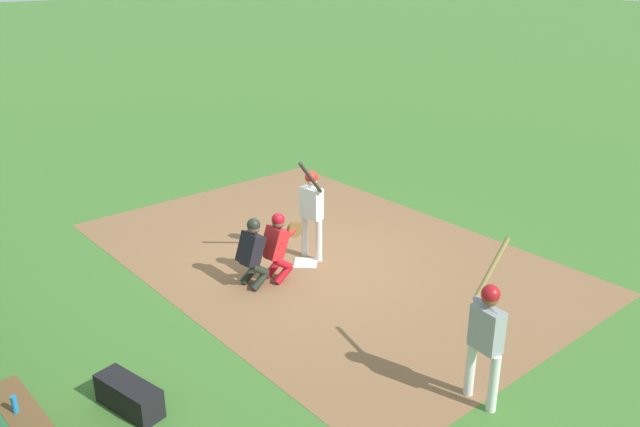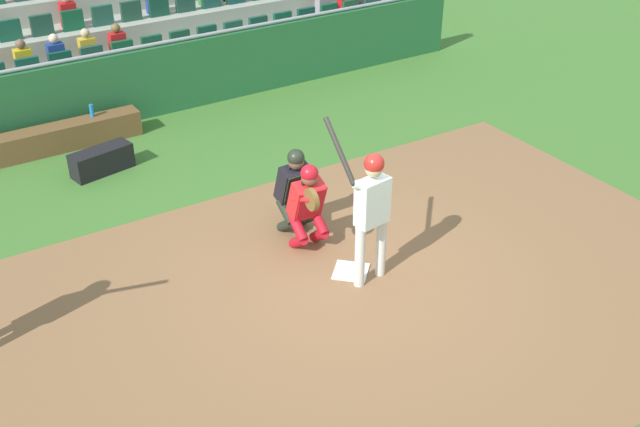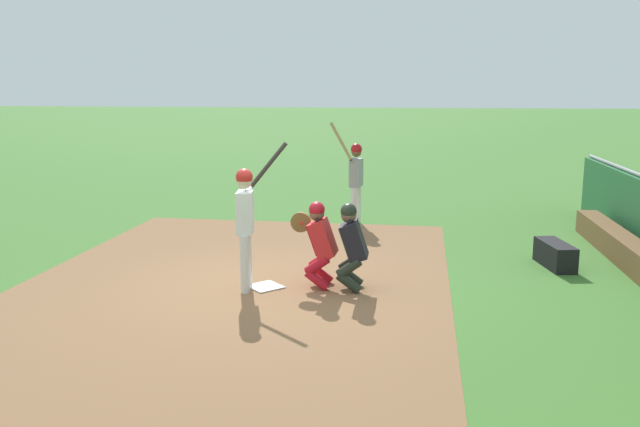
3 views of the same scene
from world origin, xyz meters
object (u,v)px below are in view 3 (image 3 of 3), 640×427
at_px(batter_at_plate, 246,215).
at_px(equipment_duffel_bag, 555,255).
at_px(on_deck_batter, 356,175).
at_px(catcher_crouching, 319,239).
at_px(home_plate_umpire, 351,243).
at_px(dugout_bench, 616,243).
at_px(home_plate_marker, 265,286).

xyz_separation_m(batter_at_plate, equipment_duffel_bag, (1.86, -4.75, -0.91)).
bearing_deg(on_deck_batter, catcher_crouching, 177.73).
distance_m(home_plate_umpire, on_deck_batter, 4.65).
distance_m(catcher_crouching, dugout_bench, 5.57).
height_order(catcher_crouching, equipment_duffel_bag, catcher_crouching).
relative_size(home_plate_umpire, equipment_duffel_bag, 1.31).
xyz_separation_m(home_plate_marker, catcher_crouching, (0.16, -0.78, 0.71)).
distance_m(catcher_crouching, home_plate_umpire, 0.50).
relative_size(dugout_bench, equipment_duffel_bag, 4.01).
relative_size(home_plate_marker, dugout_bench, 0.11).
height_order(home_plate_umpire, equipment_duffel_bag, home_plate_umpire).
distance_m(batter_at_plate, equipment_duffel_bag, 5.18).
height_order(home_plate_marker, dugout_bench, dugout_bench).
distance_m(equipment_duffel_bag, on_deck_batter, 4.68).
bearing_deg(equipment_duffel_bag, on_deck_batter, 39.36).
xyz_separation_m(home_plate_umpire, dugout_bench, (2.61, -4.46, -0.49)).
xyz_separation_m(catcher_crouching, dugout_bench, (2.52, -4.94, -0.50)).
bearing_deg(equipment_duffel_bag, batter_at_plate, 100.37).
height_order(home_plate_marker, batter_at_plate, batter_at_plate).
height_order(catcher_crouching, dugout_bench, catcher_crouching).
distance_m(home_plate_marker, equipment_duffel_bag, 4.84).
bearing_deg(home_plate_marker, catcher_crouching, -78.50).
bearing_deg(batter_at_plate, dugout_bench, -65.04).
relative_size(equipment_duffel_bag, on_deck_batter, 0.45).
bearing_deg(on_deck_batter, dugout_bench, -112.91).
distance_m(dugout_bench, equipment_duffel_bag, 1.53).
bearing_deg(catcher_crouching, batter_at_plate, 104.16).
xyz_separation_m(home_plate_marker, equipment_duffel_bag, (1.76, -4.51, 0.19)).
relative_size(batter_at_plate, on_deck_batter, 0.98).
xyz_separation_m(catcher_crouching, equipment_duffel_bag, (1.60, -3.72, -0.52)).
bearing_deg(catcher_crouching, home_plate_umpire, -100.82).
xyz_separation_m(equipment_duffel_bag, on_deck_batter, (2.93, 3.54, 0.88)).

